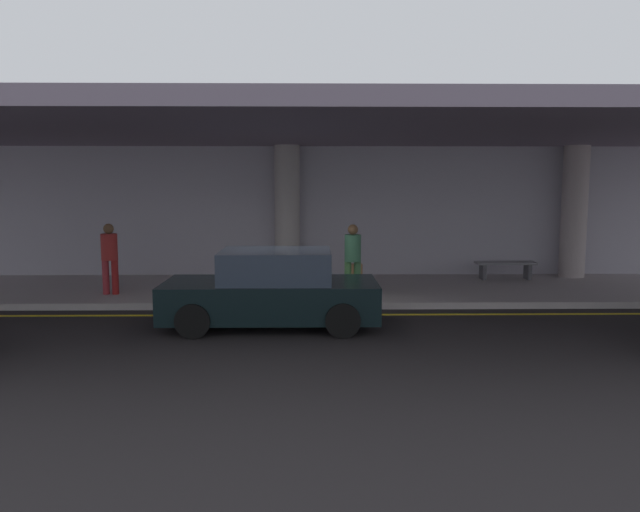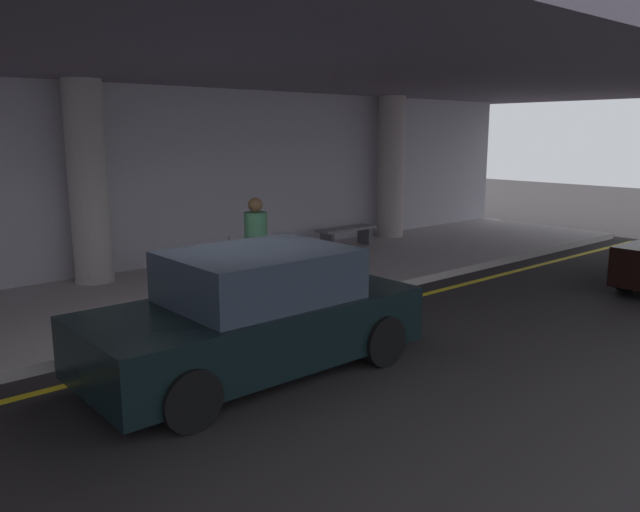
% 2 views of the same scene
% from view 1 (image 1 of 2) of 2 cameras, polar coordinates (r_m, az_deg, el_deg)
% --- Properties ---
extents(ground_plane, '(60.00, 60.00, 0.00)m').
position_cam_1_polar(ground_plane, '(12.68, -3.79, -5.92)').
color(ground_plane, black).
extents(sidewalk, '(26.00, 4.20, 0.15)m').
position_cam_1_polar(sidewalk, '(15.70, -3.23, -3.14)').
color(sidewalk, '#B1A8A8').
rests_on(sidewalk, ground).
extents(lane_stripe_yellow, '(26.00, 0.14, 0.01)m').
position_cam_1_polar(lane_stripe_yellow, '(13.13, -3.69, -5.46)').
color(lane_stripe_yellow, yellow).
rests_on(lane_stripe_yellow, ground).
extents(support_column_far_left, '(0.70, 0.70, 3.65)m').
position_cam_1_polar(support_column_far_left, '(17.10, -3.05, 4.09)').
color(support_column_far_left, '#ADA5A2').
rests_on(support_column_far_left, sidewalk).
extents(support_column_left_mid, '(0.70, 0.70, 3.65)m').
position_cam_1_polar(support_column_left_mid, '(18.61, 22.45, 3.80)').
color(support_column_left_mid, '#B4A5A4').
rests_on(support_column_left_mid, sidewalk).
extents(ceiling_overhang, '(28.00, 13.20, 0.30)m').
position_cam_1_polar(ceiling_overhang, '(15.01, -3.41, 11.24)').
color(ceiling_overhang, slate).
rests_on(ceiling_overhang, support_column_far_left).
extents(terminal_back_wall, '(26.00, 0.30, 3.80)m').
position_cam_1_polar(terminal_back_wall, '(17.74, -2.97, 3.95)').
color(terminal_back_wall, '#B1ACBA').
rests_on(terminal_back_wall, ground).
extents(car_black_no2, '(4.10, 1.92, 1.50)m').
position_cam_1_polar(car_black_no2, '(11.96, -4.45, -3.23)').
color(car_black_no2, black).
rests_on(car_black_no2, ground).
extents(traveler_with_luggage, '(0.38, 0.38, 1.68)m').
position_cam_1_polar(traveler_with_luggage, '(14.30, 3.04, 0.07)').
color(traveler_with_luggage, '#447A42').
rests_on(traveler_with_luggage, sidewalk).
extents(person_waiting_for_ride, '(0.38, 0.38, 1.68)m').
position_cam_1_polar(person_waiting_for_ride, '(15.36, -18.89, 0.18)').
color(person_waiting_for_ride, maroon).
rests_on(person_waiting_for_ride, sidewalk).
extents(suitcase_upright_primary, '(0.36, 0.22, 0.90)m').
position_cam_1_polar(suitcase_upright_primary, '(15.41, 3.25, -1.88)').
color(suitcase_upright_primary, '#9B6C45').
rests_on(suitcase_upright_primary, sidewalk).
extents(bench_metal, '(1.60, 0.50, 0.48)m').
position_cam_1_polar(bench_metal, '(17.61, 16.77, -0.93)').
color(bench_metal, slate).
rests_on(bench_metal, sidewalk).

